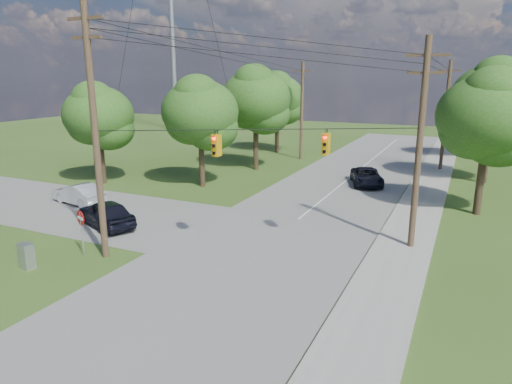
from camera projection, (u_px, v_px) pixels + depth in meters
The scene contains 21 objects.
ground at pixel (179, 276), 20.30m from camera, with size 140.00×140.00×0.00m, color #34501A.
main_road at pixel (265, 246), 23.86m from camera, with size 10.00×100.00×0.03m, color gray.
sidewalk_east at pixel (398, 267), 21.09m from camera, with size 2.60×100.00×0.12m, color #A09F96.
pole_sw at pixel (95, 130), 20.99m from camera, with size 2.00×0.32×12.00m.
pole_ne at pixel (420, 143), 22.30m from camera, with size 2.00×0.32×10.50m.
pole_north_e at pixel (446, 115), 41.68m from camera, with size 2.00×0.32×10.00m.
pole_north_w at pixel (302, 110), 47.39m from camera, with size 2.00×0.32×10.00m.
power_lines at pixel (303, 67), 27.53m from camera, with size 13.93×29.62×4.93m.
traffic_signals at pixel (272, 144), 21.77m from camera, with size 4.91×3.27×1.05m.
tree_w_near at pixel (200, 112), 35.27m from camera, with size 6.00×6.00×8.40m.
tree_w_mid at pixel (256, 99), 41.71m from camera, with size 6.40×6.40×9.22m.
tree_w_far at pixel (277, 97), 51.39m from camera, with size 6.00×6.00×8.73m.
tree_e_near at pixel (488, 116), 27.84m from camera, with size 6.20×6.20×8.81m.
tree_e_mid at pixel (494, 98), 36.25m from camera, with size 6.60×6.60×9.64m.
tree_e_far at pixel (478, 103), 47.43m from camera, with size 5.80×5.80×8.32m.
tree_cross_n at pixel (98, 115), 36.45m from camera, with size 5.60×5.60×7.91m.
car_cross_dark at pixel (106, 213), 26.72m from camera, with size 1.89×4.71×1.60m, color black.
car_cross_silver at pixel (79, 194), 31.40m from camera, with size 1.52×4.36×1.44m, color silver.
car_main_north at pixel (367, 177), 36.96m from camera, with size 2.24×4.86×1.35m, color black.
control_cabinet at pixel (27, 256), 21.02m from camera, with size 0.67×0.48×1.20m, color #989A9D.
do_not_enter_sign at pixel (81, 223), 22.27m from camera, with size 0.73×0.30×2.32m.
Camera 1 is at (11.06, -15.50, 8.69)m, focal length 32.00 mm.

